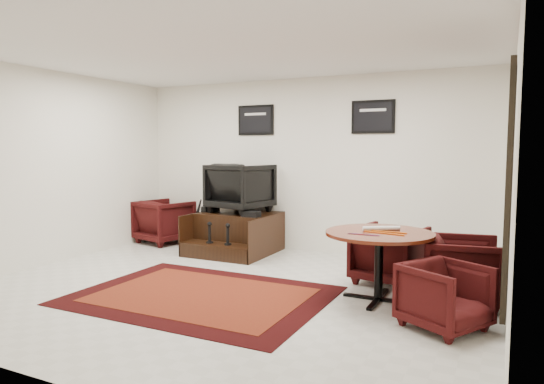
# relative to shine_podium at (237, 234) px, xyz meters

# --- Properties ---
(ground) EXTENTS (6.00, 6.00, 0.00)m
(ground) POSITION_rel_shine_podium_xyz_m (0.96, -1.92, -0.29)
(ground) COLOR silver
(ground) RESTS_ON ground
(room_shell) EXTENTS (6.02, 5.02, 2.81)m
(room_shell) POSITION_rel_shine_podium_xyz_m (1.36, -1.79, 1.49)
(room_shell) COLOR white
(room_shell) RESTS_ON ground
(area_rug) EXTENTS (2.80, 2.10, 0.01)m
(area_rug) POSITION_rel_shine_podium_xyz_m (0.83, -2.23, -0.29)
(area_rug) COLOR black
(area_rug) RESTS_ON ground
(shine_podium) EXTENTS (1.23, 1.27, 0.63)m
(shine_podium) POSITION_rel_shine_podium_xyz_m (0.00, 0.00, 0.00)
(shine_podium) COLOR black
(shine_podium) RESTS_ON ground
(shine_chair) EXTENTS (0.99, 0.95, 0.89)m
(shine_chair) POSITION_rel_shine_podium_xyz_m (0.00, 0.13, 0.78)
(shine_chair) COLOR black
(shine_chair) RESTS_ON shine_podium
(shoes_pair) EXTENTS (0.22, 0.25, 0.09)m
(shoes_pair) POSITION_rel_shine_podium_xyz_m (-0.47, -0.04, 0.39)
(shoes_pair) COLOR black
(shoes_pair) RESTS_ON shine_podium
(polish_kit) EXTENTS (0.25, 0.18, 0.09)m
(polish_kit) POSITION_rel_shine_podium_xyz_m (0.41, -0.26, 0.38)
(polish_kit) COLOR black
(polish_kit) RESTS_ON shine_podium
(umbrella_black) EXTENTS (0.33, 0.12, 0.88)m
(umbrella_black) POSITION_rel_shine_podium_xyz_m (-0.70, -0.18, 0.15)
(umbrella_black) COLOR black
(umbrella_black) RESTS_ON ground
(umbrella_hooked) EXTENTS (0.35, 0.13, 0.94)m
(umbrella_hooked) POSITION_rel_shine_podium_xyz_m (-0.71, -0.00, 0.18)
(umbrella_hooked) COLOR black
(umbrella_hooked) RESTS_ON ground
(armchair_side) EXTENTS (0.98, 0.94, 0.84)m
(armchair_side) POSITION_rel_shine_podium_xyz_m (-1.55, 0.10, 0.13)
(armchair_side) COLOR black
(armchair_side) RESTS_ON ground
(meeting_table) EXTENTS (1.17, 1.17, 0.77)m
(meeting_table) POSITION_rel_shine_podium_xyz_m (2.68, -1.51, 0.38)
(meeting_table) COLOR #451709
(meeting_table) RESTS_ON ground
(table_chair_back) EXTENTS (0.90, 0.87, 0.80)m
(table_chair_back) POSITION_rel_shine_podium_xyz_m (2.63, -0.74, 0.11)
(table_chair_back) COLOR black
(table_chair_back) RESTS_ON ground
(table_chair_window) EXTENTS (0.84, 0.88, 0.80)m
(table_chair_window) POSITION_rel_shine_podium_xyz_m (3.52, -1.18, 0.11)
(table_chair_window) COLOR black
(table_chair_window) RESTS_ON ground
(table_chair_corner) EXTENTS (0.87, 0.89, 0.68)m
(table_chair_corner) POSITION_rel_shine_podium_xyz_m (3.44, -2.08, 0.05)
(table_chair_corner) COLOR black
(table_chair_corner) RESTS_ON ground
(paper_roll) EXTENTS (0.39, 0.26, 0.05)m
(paper_roll) POSITION_rel_shine_podium_xyz_m (2.68, -1.41, 0.50)
(paper_roll) COLOR silver
(paper_roll) RESTS_ON meeting_table
(table_clutter) EXTENTS (0.57, 0.30, 0.01)m
(table_clutter) POSITION_rel_shine_podium_xyz_m (2.72, -1.58, 0.48)
(table_clutter) COLOR #D35B0B
(table_clutter) RESTS_ON meeting_table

